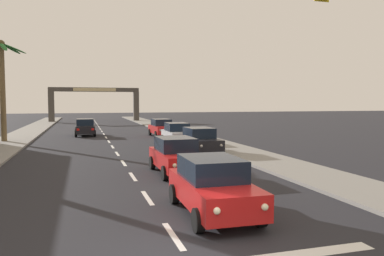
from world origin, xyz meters
The scene contains 12 objects.
ground_plane centered at (0.00, 0.00, 0.00)m, with size 220.00×220.00×0.00m, color #232328.
sidewalk_right centered at (7.80, 20.00, 0.07)m, with size 3.20×110.00×0.14m, color gray.
lane_markings centered at (0.42, 19.61, 0.00)m, with size 4.28×86.88×0.01m.
traffic_signal_mast centered at (2.77, 0.48, 5.61)m, with size 11.23×0.41×7.62m.
sedan_lead_at_stop_bar centered at (1.56, 2.78, 0.85)m, with size 2.02×4.48×1.68m.
sedan_third_in_queue centered at (2.05, 9.24, 0.85)m, with size 1.97×4.46×1.68m.
sedan_oncoming_far centered at (-1.86, 30.70, 0.85)m, with size 1.96×4.46×1.68m.
sedan_parked_nearest_kerb centered at (5.12, 15.28, 0.85)m, with size 1.98×4.46×1.68m.
sedan_parked_mid_kerb centered at (5.26, 28.02, 0.85)m, with size 2.06×4.49×1.68m.
sedan_parked_far_kerb centered at (5.09, 21.09, 0.85)m, with size 2.00×4.47×1.68m.
palm_left_third centered at (-8.28, 25.99, 5.42)m, with size 3.82×3.62×8.32m.
town_gateway_arch centered at (0.00, 57.59, 3.81)m, with size 14.77×0.90×5.76m.
Camera 1 is at (-2.12, -7.57, 3.33)m, focal length 34.98 mm.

